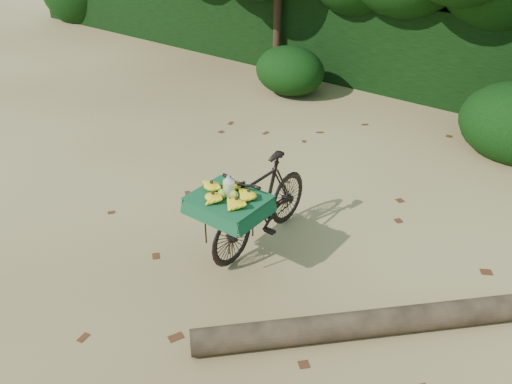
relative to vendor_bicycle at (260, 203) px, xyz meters
The scene contains 6 objects.
ground 0.68m from the vendor_bicycle, 37.90° to the left, with size 80.00×80.00×0.00m, color tan.
vendor_bicycle is the anchor object (origin of this frame).
fallen_log 1.96m from the vendor_bicycle, 16.02° to the right, with size 0.26×0.26×3.64m, color brown.
hedge_backdrop 6.55m from the vendor_bicycle, 87.40° to the left, with size 26.00×1.80×1.80m, color black.
bush_clumps 4.60m from the vendor_bicycle, 80.03° to the left, with size 8.80×1.70×0.90m, color black, non-canonical shape.
leaf_litter 1.08m from the vendor_bicycle, 71.41° to the left, with size 7.00×7.30×0.01m, color #482413, non-canonical shape.
Camera 1 is at (3.01, -4.59, 3.92)m, focal length 38.00 mm.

